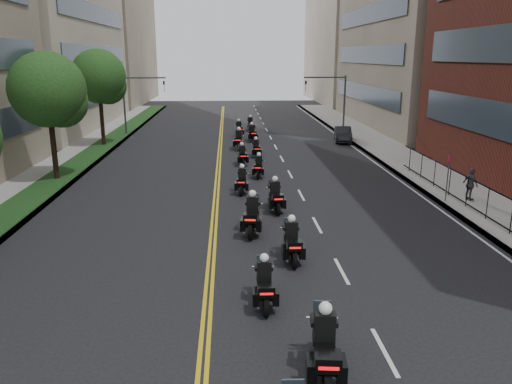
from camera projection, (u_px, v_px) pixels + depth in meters
sidewalk_right at (424, 171)px, 32.57m from camera, size 4.00×90.00×0.15m
sidewalk_left at (50, 176)px, 31.28m from camera, size 4.00×90.00×0.15m
grass_strip at (62, 175)px, 31.30m from camera, size 2.00×90.00×0.04m
building_right_far at (364, 20)px, 80.72m from camera, size 15.00×28.00×26.00m
building_left_far at (91, 19)px, 78.38m from camera, size 16.00×28.00×26.00m
street_trees at (12, 104)px, 23.84m from camera, size 4.40×38.40×7.98m
traffic_signal_right at (335, 95)px, 47.86m from camera, size 4.09×0.20×5.60m
traffic_signal_left at (134, 96)px, 46.83m from camera, size 4.09×0.20×5.60m
motorcycle_1 at (324, 349)px, 11.67m from camera, size 0.72×2.54×1.88m
motorcycle_2 at (264, 285)px, 15.13m from camera, size 0.50×2.20×1.63m
motorcycle_3 at (292, 243)px, 18.45m from camera, size 0.54×2.34×1.73m
motorcycle_4 at (252, 217)px, 21.26m from camera, size 0.76×2.55×1.88m
motorcycle_5 at (275, 197)px, 24.38m from camera, size 0.60×2.34×1.73m
motorcycle_6 at (242, 181)px, 27.65m from camera, size 0.58×2.19×1.61m
motorcycle_7 at (259, 167)px, 31.25m from camera, size 0.64×2.10×1.55m
motorcycle_8 at (242, 156)px, 34.66m from camera, size 0.58×2.18×1.61m
motorcycle_9 at (256, 149)px, 37.44m from camera, size 0.49×2.08×1.54m
motorcycle_10 at (239, 140)px, 40.59m from camera, size 0.67×2.45×1.81m
motorcycle_11 at (252, 134)px, 44.23m from camera, size 0.65×2.33×1.72m
motorcycle_12 at (239, 130)px, 46.78m from camera, size 0.61×2.29×1.69m
motorcycle_13 at (250, 125)px, 50.47m from camera, size 0.60×2.19×1.61m
parked_sedan at (343, 134)px, 44.12m from camera, size 2.01×4.17×1.32m
pedestrian_c at (471, 184)px, 25.64m from camera, size 0.66×1.05×1.67m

